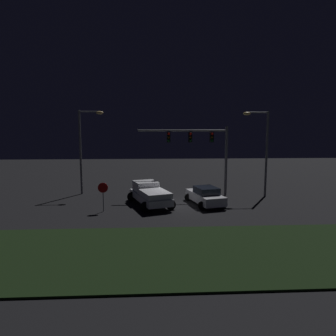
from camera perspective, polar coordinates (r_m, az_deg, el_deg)
ground_plane at (r=25.00m, az=1.31°, el=-6.99°), size 80.00×80.00×0.00m
grass_median at (r=15.64m, az=4.14°, el=-15.71°), size 25.10×7.64×0.10m
pickup_truck at (r=24.83m, az=-3.57°, el=-4.74°), size 4.01×5.76×1.80m
car_sedan at (r=25.07m, az=7.13°, el=-5.27°), size 3.15×4.71×1.51m
traffic_signal_gantry at (r=27.88m, az=6.20°, el=4.63°), size 8.32×0.56×6.50m
street_lamp_left at (r=29.58m, az=-15.53°, el=4.84°), size 2.38×0.44×8.02m
street_lamp_right at (r=28.61m, az=17.45°, el=4.53°), size 2.40×0.44×7.87m
stop_sign at (r=23.06m, az=-12.28°, el=-4.39°), size 0.76×0.08×2.23m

